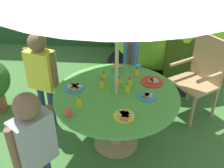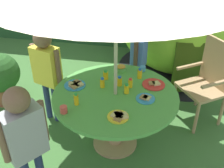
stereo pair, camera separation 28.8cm
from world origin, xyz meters
name	(u,v)px [view 1 (the left image)]	position (x,y,z in m)	size (l,w,h in m)	color
ground_plane	(116,143)	(0.00, 0.00, -0.01)	(10.00, 10.00, 0.02)	#3D6B33
garden_table	(116,104)	(0.00, 0.00, 0.57)	(1.33, 1.33, 0.71)	tan
wooden_chair	(201,73)	(1.04, 0.72, 0.59)	(0.64, 0.66, 1.07)	tan
dome_tent	(168,19)	(0.73, 2.03, 0.86)	(2.41, 2.41, 1.73)	#8CC633
child_in_blue_shirt	(131,52)	(0.14, 0.96, 0.74)	(0.21, 0.39, 1.16)	brown
child_in_yellow_shirt	(41,70)	(-0.89, 0.30, 0.79)	(0.40, 0.27, 1.24)	navy
child_in_grey_shirt	(34,140)	(-0.61, -0.82, 0.79)	(0.33, 0.36, 1.23)	navy
snack_bowl	(117,68)	(-0.02, 0.51, 0.74)	(0.13, 0.13, 0.07)	#66B259
plate_far_left	(74,87)	(-0.46, 0.07, 0.72)	(0.23, 0.23, 0.03)	#338CD8
plate_back_edge	(152,82)	(0.38, 0.25, 0.72)	(0.25, 0.25, 0.03)	red
plate_near_left	(125,115)	(0.10, -0.38, 0.72)	(0.20, 0.20, 0.03)	yellow
plate_center_back	(147,96)	(0.32, -0.04, 0.72)	(0.20, 0.20, 0.03)	#338CD8
juice_bottle_near_right	(127,88)	(0.11, 0.04, 0.76)	(0.05, 0.05, 0.11)	yellow
juice_bottle_far_right	(102,83)	(-0.16, 0.10, 0.76)	(0.05, 0.05, 0.12)	yellow
juice_bottle_center_front	(130,82)	(0.13, 0.16, 0.76)	(0.05, 0.05, 0.11)	yellow
juice_bottle_mid_left	(137,72)	(0.21, 0.37, 0.77)	(0.05, 0.05, 0.12)	yellow
juice_bottle_mid_right	(119,81)	(0.01, 0.17, 0.76)	(0.06, 0.06, 0.11)	yellow
juice_bottle_front_edge	(79,102)	(-0.35, -0.26, 0.77)	(0.05, 0.05, 0.13)	yellow
juice_bottle_spot_a	(104,75)	(-0.16, 0.28, 0.76)	(0.06, 0.06, 0.11)	yellow
cup_near	(138,67)	(0.23, 0.55, 0.74)	(0.07, 0.07, 0.06)	#4C99D8
cup_far	(68,113)	(-0.43, -0.40, 0.74)	(0.07, 0.07, 0.07)	#E04C47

